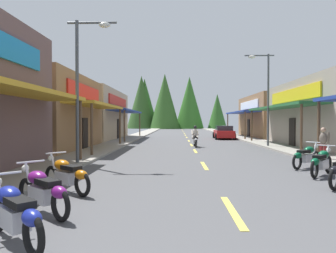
{
  "coord_description": "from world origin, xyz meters",
  "views": [
    {
      "loc": [
        -1.17,
        0.98,
        1.9
      ],
      "look_at": [
        -2.08,
        34.42,
        1.3
      ],
      "focal_mm": 33.53,
      "sensor_mm": 36.0,
      "label": 1
    }
  ],
  "objects_px": {
    "motorcycle_parked_right_3": "(321,162)",
    "streetlamp_right": "(264,87)",
    "parked_car_curbside": "(224,132)",
    "streetlamp_left": "(84,71)",
    "pedestrian_waiting": "(323,142)",
    "motorcycle_parked_left_0": "(14,212)",
    "motorcycle_parked_left_1": "(43,190)",
    "rider_cruising_lead": "(195,138)",
    "motorcycle_parked_right_4": "(307,156)",
    "motorcycle_parked_left_2": "(67,174)"
  },
  "relations": [
    {
      "from": "streetlamp_left",
      "to": "motorcycle_parked_left_0",
      "type": "xyz_separation_m",
      "value": [
        1.42,
        -8.52,
        -3.53
      ]
    },
    {
      "from": "motorcycle_parked_right_4",
      "to": "motorcycle_parked_left_0",
      "type": "distance_m",
      "value": 11.11
    },
    {
      "from": "streetlamp_left",
      "to": "motorcycle_parked_left_2",
      "type": "xyz_separation_m",
      "value": [
        1.01,
        -5.08,
        -3.53
      ]
    },
    {
      "from": "streetlamp_left",
      "to": "rider_cruising_lead",
      "type": "xyz_separation_m",
      "value": [
        5.27,
        9.59,
        -3.36
      ]
    },
    {
      "from": "motorcycle_parked_left_1",
      "to": "pedestrian_waiting",
      "type": "bearing_deg",
      "value": -96.95
    },
    {
      "from": "streetlamp_right",
      "to": "rider_cruising_lead",
      "type": "height_order",
      "value": "streetlamp_right"
    },
    {
      "from": "streetlamp_right",
      "to": "motorcycle_parked_left_2",
      "type": "bearing_deg",
      "value": -122.32
    },
    {
      "from": "motorcycle_parked_right_4",
      "to": "motorcycle_parked_left_1",
      "type": "height_order",
      "value": "same"
    },
    {
      "from": "parked_car_curbside",
      "to": "streetlamp_left",
      "type": "bearing_deg",
      "value": 157.83
    },
    {
      "from": "motorcycle_parked_left_0",
      "to": "motorcycle_parked_right_3",
      "type": "bearing_deg",
      "value": -97.11
    },
    {
      "from": "motorcycle_parked_left_2",
      "to": "parked_car_curbside",
      "type": "height_order",
      "value": "parked_car_curbside"
    },
    {
      "from": "streetlamp_left",
      "to": "rider_cruising_lead",
      "type": "distance_m",
      "value": 11.45
    },
    {
      "from": "motorcycle_parked_left_1",
      "to": "motorcycle_parked_right_4",
      "type": "bearing_deg",
      "value": -99.88
    },
    {
      "from": "rider_cruising_lead",
      "to": "motorcycle_parked_right_3",
      "type": "bearing_deg",
      "value": -163.89
    },
    {
      "from": "motorcycle_parked_left_0",
      "to": "rider_cruising_lead",
      "type": "xyz_separation_m",
      "value": [
        3.86,
        18.11,
        0.17
      ]
    },
    {
      "from": "streetlamp_right",
      "to": "parked_car_curbside",
      "type": "relative_size",
      "value": 1.53
    },
    {
      "from": "pedestrian_waiting",
      "to": "streetlamp_right",
      "type": "bearing_deg",
      "value": -124.86
    },
    {
      "from": "streetlamp_left",
      "to": "motorcycle_parked_left_0",
      "type": "height_order",
      "value": "streetlamp_left"
    },
    {
      "from": "streetlamp_left",
      "to": "motorcycle_parked_left_2",
      "type": "bearing_deg",
      "value": -78.74
    },
    {
      "from": "motorcycle_parked_left_0",
      "to": "rider_cruising_lead",
      "type": "distance_m",
      "value": 18.51
    },
    {
      "from": "streetlamp_left",
      "to": "streetlamp_right",
      "type": "xyz_separation_m",
      "value": [
        10.19,
        9.43,
        0.29
      ]
    },
    {
      "from": "motorcycle_parked_right_3",
      "to": "motorcycle_parked_left_0",
      "type": "distance_m",
      "value": 9.74
    },
    {
      "from": "rider_cruising_lead",
      "to": "parked_car_curbside",
      "type": "height_order",
      "value": "rider_cruising_lead"
    },
    {
      "from": "streetlamp_right",
      "to": "motorcycle_parked_left_1",
      "type": "relative_size",
      "value": 3.98
    },
    {
      "from": "parked_car_curbside",
      "to": "rider_cruising_lead",
      "type": "bearing_deg",
      "value": 162.53
    },
    {
      "from": "motorcycle_parked_left_1",
      "to": "pedestrian_waiting",
      "type": "height_order",
      "value": "pedestrian_waiting"
    },
    {
      "from": "motorcycle_parked_left_1",
      "to": "rider_cruising_lead",
      "type": "xyz_separation_m",
      "value": [
        4.08,
        16.58,
        0.17
      ]
    },
    {
      "from": "streetlamp_right",
      "to": "pedestrian_waiting",
      "type": "height_order",
      "value": "streetlamp_right"
    },
    {
      "from": "motorcycle_parked_right_4",
      "to": "rider_cruising_lead",
      "type": "height_order",
      "value": "rider_cruising_lead"
    },
    {
      "from": "motorcycle_parked_right_3",
      "to": "motorcycle_parked_left_0",
      "type": "bearing_deg",
      "value": 170.51
    },
    {
      "from": "streetlamp_left",
      "to": "parked_car_curbside",
      "type": "height_order",
      "value": "streetlamp_left"
    },
    {
      "from": "motorcycle_parked_left_1",
      "to": "rider_cruising_lead",
      "type": "distance_m",
      "value": 17.07
    },
    {
      "from": "motorcycle_parked_left_1",
      "to": "pedestrian_waiting",
      "type": "xyz_separation_m",
      "value": [
        9.63,
        8.67,
        0.43
      ]
    },
    {
      "from": "motorcycle_parked_right_4",
      "to": "motorcycle_parked_left_2",
      "type": "xyz_separation_m",
      "value": [
        -8.13,
        -4.54,
        0.0
      ]
    },
    {
      "from": "motorcycle_parked_right_3",
      "to": "streetlamp_right",
      "type": "bearing_deg",
      "value": 34.78
    },
    {
      "from": "streetlamp_right",
      "to": "motorcycle_parked_left_0",
      "type": "xyz_separation_m",
      "value": [
        -8.78,
        -17.95,
        -3.82
      ]
    },
    {
      "from": "streetlamp_left",
      "to": "streetlamp_right",
      "type": "relative_size",
      "value": 0.92
    },
    {
      "from": "streetlamp_left",
      "to": "streetlamp_right",
      "type": "bearing_deg",
      "value": 42.77
    },
    {
      "from": "motorcycle_parked_right_3",
      "to": "pedestrian_waiting",
      "type": "height_order",
      "value": "pedestrian_waiting"
    },
    {
      "from": "motorcycle_parked_right_4",
      "to": "parked_car_curbside",
      "type": "height_order",
      "value": "parked_car_curbside"
    },
    {
      "from": "parked_car_curbside",
      "to": "motorcycle_parked_left_0",
      "type": "bearing_deg",
      "value": 167.21
    },
    {
      "from": "parked_car_curbside",
      "to": "motorcycle_parked_left_1",
      "type": "bearing_deg",
      "value": 165.97
    },
    {
      "from": "motorcycle_parked_left_1",
      "to": "rider_cruising_lead",
      "type": "bearing_deg",
      "value": -62.76
    },
    {
      "from": "motorcycle_parked_left_1",
      "to": "streetlamp_right",
      "type": "bearing_deg",
      "value": -77.67
    },
    {
      "from": "streetlamp_left",
      "to": "streetlamp_right",
      "type": "height_order",
      "value": "streetlamp_right"
    },
    {
      "from": "streetlamp_right",
      "to": "rider_cruising_lead",
      "type": "distance_m",
      "value": 6.13
    },
    {
      "from": "motorcycle_parked_left_0",
      "to": "rider_cruising_lead",
      "type": "bearing_deg",
      "value": -58.7
    },
    {
      "from": "motorcycle_parked_left_1",
      "to": "motorcycle_parked_left_2",
      "type": "distance_m",
      "value": 1.91
    },
    {
      "from": "motorcycle_parked_right_3",
      "to": "pedestrian_waiting",
      "type": "relative_size",
      "value": 1.05
    },
    {
      "from": "streetlamp_left",
      "to": "motorcycle_parked_right_3",
      "type": "distance_m",
      "value": 9.87
    }
  ]
}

